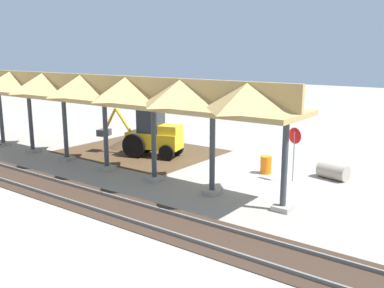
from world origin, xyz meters
name	(u,v)px	position (x,y,z in m)	size (l,w,h in m)	color
ground_plane	(260,177)	(0.00, 0.00, 0.00)	(120.00, 120.00, 0.00)	gray
dirt_work_zone	(141,151)	(8.52, -0.54, 0.00)	(9.02, 7.00, 0.01)	#4C3823
platform_canopy	(104,90)	(7.08, 3.58, 4.16)	(21.00, 3.20, 4.90)	#9E998E
rail_tracks	(166,222)	(0.00, 7.24, 0.03)	(60.00, 2.58, 0.15)	slate
stop_sign	(294,143)	(-1.56, -0.27, 1.87)	(0.72, 0.29, 2.58)	gray
backhoe	(152,135)	(7.15, -0.04, 1.26)	(5.39, 2.54, 2.82)	yellow
dirt_mound	(129,147)	(10.03, -1.01, 0.00)	(5.19, 5.19, 1.42)	#4C3823
concrete_pipe	(333,171)	(-2.98, -1.74, 0.40)	(1.54, 1.06, 0.80)	#9E9384
traffic_barrel	(266,165)	(0.08, -0.70, 0.45)	(0.56, 0.56, 0.90)	orange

